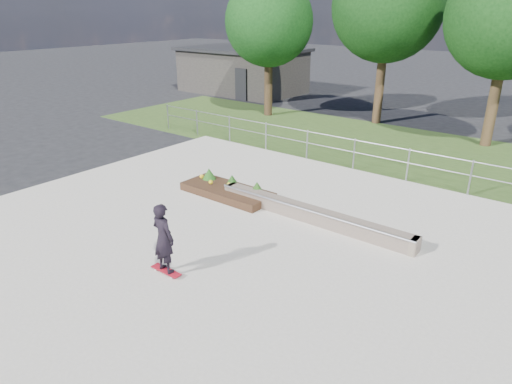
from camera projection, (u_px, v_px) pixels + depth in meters
ground at (212, 249)px, 11.28m from camera, size 120.00×120.00×0.00m
grass_verge at (391, 149)px, 19.29m from camera, size 30.00×8.00×0.02m
concrete_slab at (212, 248)px, 11.27m from camera, size 15.00×15.00×0.06m
fence at (354, 150)px, 16.45m from camera, size 20.06×0.06×1.20m
building at (242, 70)px, 31.84m from camera, size 8.40×5.40×3.00m
tree_far_left at (269, 22)px, 23.51m from camera, size 4.55×4.55×7.15m
tree_mid_left at (388, 6)px, 21.53m from camera, size 5.25×5.25×8.25m
tree_mid_right at (510, 16)px, 17.79m from camera, size 4.90×4.90×7.70m
grind_ledge at (311, 214)px, 12.55m from camera, size 6.00×0.44×0.43m
planter_bed at (228, 189)px, 14.33m from camera, size 3.00×1.20×0.61m
skateboarder at (163, 238)px, 9.81m from camera, size 0.80×0.40×1.68m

